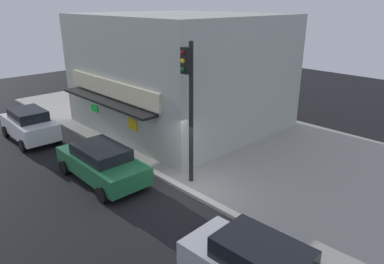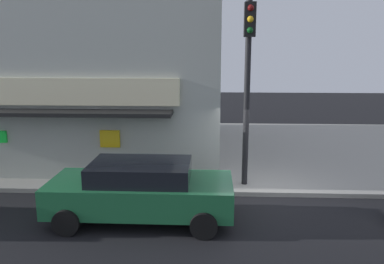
% 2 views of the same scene
% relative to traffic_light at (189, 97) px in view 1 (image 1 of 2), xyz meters
% --- Properties ---
extents(ground_plane, '(56.80, 56.80, 0.00)m').
position_rel_traffic_light_xyz_m(ground_plane, '(0.37, -0.65, -3.72)').
color(ground_plane, black).
extents(sidewalk, '(37.87, 10.93, 0.14)m').
position_rel_traffic_light_xyz_m(sidewalk, '(0.37, 4.82, -3.65)').
color(sidewalk, gray).
rests_on(sidewalk, ground_plane).
extents(corner_building, '(10.32, 10.10, 6.33)m').
position_rel_traffic_light_xyz_m(corner_building, '(-5.94, 4.87, -0.42)').
color(corner_building, '#ADB2A8').
rests_on(corner_building, sidewalk).
extents(traffic_light, '(0.32, 0.58, 5.63)m').
position_rel_traffic_light_xyz_m(traffic_light, '(0.00, 0.00, 0.00)').
color(traffic_light, black).
rests_on(traffic_light, sidewalk).
extents(fire_hydrant, '(0.52, 0.28, 0.93)m').
position_rel_traffic_light_xyz_m(fire_hydrant, '(-6.22, 0.58, -3.13)').
color(fire_hydrant, gold).
rests_on(fire_hydrant, sidewalk).
extents(trash_can, '(0.57, 0.57, 0.78)m').
position_rel_traffic_light_xyz_m(trash_can, '(-3.58, 1.09, -3.20)').
color(trash_can, '#2D2D2D').
rests_on(trash_can, sidewalk).
extents(parked_car_white, '(4.04, 2.08, 1.70)m').
position_rel_traffic_light_xyz_m(parked_car_white, '(-9.56, -2.79, -2.84)').
color(parked_car_white, silver).
rests_on(parked_car_white, ground_plane).
extents(parked_car_green, '(4.59, 2.14, 1.52)m').
position_rel_traffic_light_xyz_m(parked_car_green, '(-2.82, -2.36, -2.92)').
color(parked_car_green, '#1E6038').
rests_on(parked_car_green, ground_plane).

